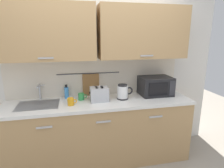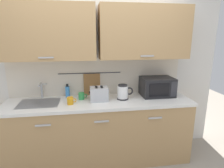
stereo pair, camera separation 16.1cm
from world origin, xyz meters
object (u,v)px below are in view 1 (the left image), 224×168
electric_kettle (123,92)px  toaster (99,94)px  microwave (156,86)px  mug_near_sink (71,102)px  dish_soap_bottle (67,92)px  mug_by_kettle (81,97)px

electric_kettle → toaster: 0.33m
microwave → toaster: (-0.86, -0.10, -0.04)m
mug_near_sink → microwave: bearing=8.7°
mug_near_sink → toaster: 0.39m
electric_kettle → toaster: (-0.33, -0.02, -0.01)m
microwave → dish_soap_bottle: microwave is taller
toaster → microwave: bearing=6.9°
toaster → electric_kettle: bearing=2.9°
microwave → mug_near_sink: bearing=-171.3°
mug_near_sink → dish_soap_bottle: bearing=100.7°
toaster → mug_by_kettle: (-0.24, 0.09, -0.05)m
microwave → electric_kettle: 0.53m
microwave → mug_by_kettle: size_ratio=3.83×
dish_soap_bottle → microwave: bearing=-4.7°
microwave → mug_by_kettle: microwave is taller
toaster → mug_by_kettle: toaster is taller
electric_kettle → toaster: electric_kettle is taller
mug_near_sink → toaster: (0.38, 0.09, 0.05)m
dish_soap_bottle → mug_by_kettle: dish_soap_bottle is taller
microwave → toaster: size_ratio=1.80×
microwave → mug_near_sink: (-1.24, -0.19, -0.09)m
microwave → electric_kettle: microwave is taller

